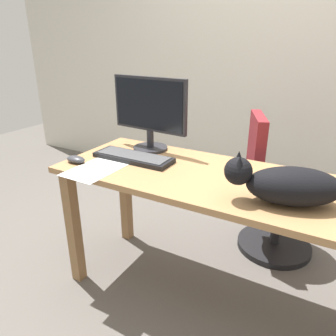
% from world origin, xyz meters
% --- Properties ---
extents(ground_plane, '(8.00, 8.00, 0.00)m').
position_xyz_m(ground_plane, '(0.00, 0.00, 0.00)').
color(ground_plane, '#59544F').
extents(back_wall, '(6.00, 0.04, 2.60)m').
position_xyz_m(back_wall, '(0.00, 1.50, 1.30)').
color(back_wall, beige).
rests_on(back_wall, ground_plane).
extents(desk, '(1.57, 0.61, 0.72)m').
position_xyz_m(desk, '(0.00, 0.00, 0.61)').
color(desk, '#9E7247').
rests_on(desk, ground_plane).
extents(office_chair, '(0.51, 0.49, 0.91)m').
position_xyz_m(office_chair, '(0.17, 0.61, 0.39)').
color(office_chair, black).
rests_on(office_chair, ground_plane).
extents(monitor, '(0.48, 0.20, 0.41)m').
position_xyz_m(monitor, '(-0.48, 0.19, 0.95)').
color(monitor, '#232328').
rests_on(monitor, desk).
extents(keyboard, '(0.44, 0.15, 0.03)m').
position_xyz_m(keyboard, '(-0.47, 0.00, 0.73)').
color(keyboard, black).
rests_on(keyboard, desk).
extents(cat, '(0.58, 0.29, 0.20)m').
position_xyz_m(cat, '(0.34, -0.12, 0.80)').
color(cat, black).
rests_on(cat, desk).
extents(computer_mouse, '(0.11, 0.06, 0.04)m').
position_xyz_m(computer_mouse, '(-0.71, -0.19, 0.74)').
color(computer_mouse, '#333338').
rests_on(computer_mouse, desk).
extents(paper_sheet, '(0.22, 0.30, 0.00)m').
position_xyz_m(paper_sheet, '(-0.55, -0.21, 0.72)').
color(paper_sheet, white).
rests_on(paper_sheet, desk).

